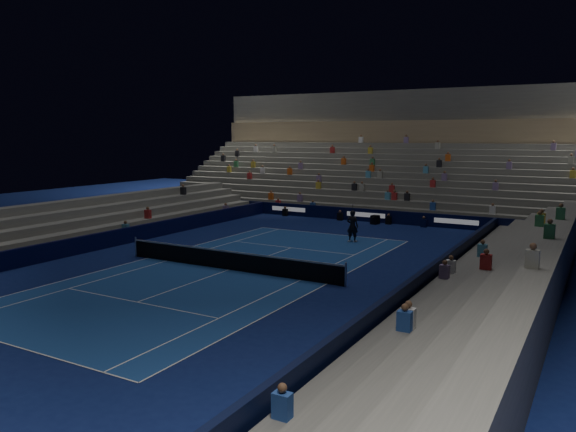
% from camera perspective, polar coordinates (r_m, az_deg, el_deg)
% --- Properties ---
extents(ground, '(90.00, 90.00, 0.00)m').
position_cam_1_polar(ground, '(28.47, -6.02, -5.49)').
color(ground, '#0D184F').
rests_on(ground, ground).
extents(court_surface, '(10.97, 23.77, 0.01)m').
position_cam_1_polar(court_surface, '(28.47, -6.02, -5.48)').
color(court_surface, navy).
rests_on(court_surface, ground).
extents(sponsor_barrier_far, '(44.00, 0.25, 1.00)m').
position_cam_1_polar(sponsor_barrier_far, '(44.45, 8.01, 0.08)').
color(sponsor_barrier_far, black).
rests_on(sponsor_barrier_far, ground).
extents(sponsor_barrier_east, '(0.25, 37.00, 1.00)m').
position_cam_1_polar(sponsor_barrier_east, '(24.16, 13.14, -6.92)').
color(sponsor_barrier_east, black).
rests_on(sponsor_barrier_east, ground).
extents(sponsor_barrier_west, '(0.25, 37.00, 1.00)m').
position_cam_1_polar(sponsor_barrier_west, '(34.83, -19.12, -2.54)').
color(sponsor_barrier_west, '#080A32').
rests_on(sponsor_barrier_west, ground).
extents(grandstand_main, '(44.00, 15.20, 11.20)m').
position_cam_1_polar(grandstand_main, '(52.98, 11.85, 4.41)').
color(grandstand_main, '#5E5F5A').
rests_on(grandstand_main, ground).
extents(grandstand_east, '(5.00, 37.00, 2.50)m').
position_cam_1_polar(grandstand_east, '(23.36, 21.40, -6.75)').
color(grandstand_east, '#60605C').
rests_on(grandstand_east, ground).
extents(grandstand_west, '(5.00, 37.00, 2.50)m').
position_cam_1_polar(grandstand_west, '(37.41, -22.66, -1.36)').
color(grandstand_west, slate).
rests_on(grandstand_west, ground).
extents(tennis_net, '(12.90, 0.10, 1.10)m').
position_cam_1_polar(tennis_net, '(28.36, -6.04, -4.50)').
color(tennis_net, '#B2B2B7').
rests_on(tennis_net, ground).
extents(tennis_player, '(0.77, 0.53, 2.05)m').
position_cam_1_polar(tennis_player, '(35.69, 6.60, -1.03)').
color(tennis_player, black).
rests_on(tennis_player, ground).
extents(broadcast_camera, '(0.63, 1.03, 0.68)m').
position_cam_1_polar(broadcast_camera, '(43.19, 8.87, -0.37)').
color(broadcast_camera, black).
rests_on(broadcast_camera, ground).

